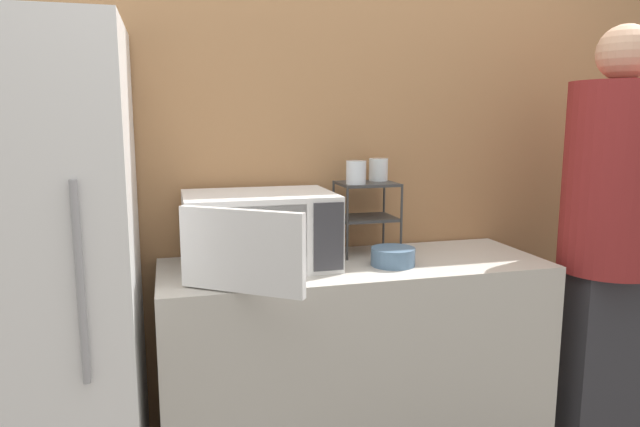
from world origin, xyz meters
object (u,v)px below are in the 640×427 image
object	(u,v)px
microwave	(258,231)
glass_front_left	(356,172)
glass_back_right	(378,169)
dish_rack	(367,203)
bowl	(393,257)
person	(610,228)
refrigerator	(28,288)

from	to	relation	value
microwave	glass_front_left	size ratio (longest dim) A/B	7.13
glass_back_right	dish_rack	bearing A→B (deg)	-143.55
microwave	glass_front_left	bearing A→B (deg)	9.04
glass_back_right	bowl	world-z (taller)	glass_back_right
dish_rack	glass_front_left	xyz separation A→B (m)	(-0.06, -0.05, 0.13)
glass_front_left	bowl	world-z (taller)	glass_front_left
microwave	dish_rack	xyz separation A→B (m)	(0.48, 0.11, 0.07)
glass_front_left	person	size ratio (longest dim) A/B	0.05
person	dish_rack	bearing A→B (deg)	159.12
refrigerator	bowl	bearing A→B (deg)	-2.18
person	refrigerator	size ratio (longest dim) A/B	1.03
dish_rack	glass_front_left	bearing A→B (deg)	-143.81
microwave	bowl	xyz separation A→B (m)	(0.51, -0.11, -0.11)
dish_rack	refrigerator	size ratio (longest dim) A/B	0.17
refrigerator	glass_back_right	bearing A→B (deg)	9.46
microwave	person	world-z (taller)	person
dish_rack	bowl	world-z (taller)	dish_rack
dish_rack	glass_front_left	distance (m)	0.16
bowl	person	bearing A→B (deg)	-8.20
microwave	person	distance (m)	1.42
glass_front_left	refrigerator	bearing A→B (deg)	-174.07
glass_back_right	bowl	size ratio (longest dim) A/B	0.56
glass_front_left	refrigerator	world-z (taller)	refrigerator
glass_front_left	person	bearing A→B (deg)	-17.13
glass_front_left	microwave	bearing A→B (deg)	-170.96
microwave	person	bearing A→B (deg)	-9.67
dish_rack	person	world-z (taller)	person
dish_rack	bowl	bearing A→B (deg)	-82.09
refrigerator	microwave	bearing A→B (deg)	4.32
glass_back_right	bowl	bearing A→B (deg)	-97.89
dish_rack	glass_front_left	size ratio (longest dim) A/B	3.16
dish_rack	refrigerator	distance (m)	1.31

